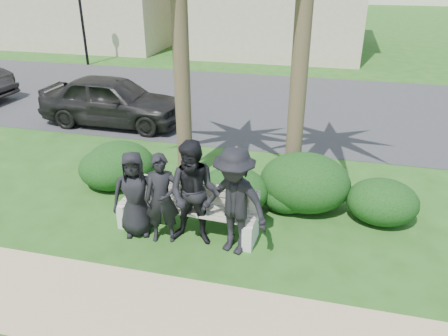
{
  "coord_description": "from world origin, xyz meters",
  "views": [
    {
      "loc": [
        1.87,
        -5.89,
        4.32
      ],
      "look_at": [
        0.15,
        1.0,
        0.92
      ],
      "focal_mm": 35.0,
      "sensor_mm": 36.0,
      "label": 1
    }
  ],
  "objects_px": {
    "man_a": "(135,194)",
    "man_d": "(234,202)",
    "man_b": "(162,199)",
    "man_c": "(194,194)",
    "park_bench": "(188,212)",
    "car_a": "(113,100)"
  },
  "relations": [
    {
      "from": "park_bench",
      "to": "car_a",
      "type": "height_order",
      "value": "car_a"
    },
    {
      "from": "man_a",
      "to": "man_c",
      "type": "distance_m",
      "value": 1.07
    },
    {
      "from": "man_c",
      "to": "park_bench",
      "type": "bearing_deg",
      "value": 128.63
    },
    {
      "from": "man_b",
      "to": "man_d",
      "type": "relative_size",
      "value": 0.87
    },
    {
      "from": "car_a",
      "to": "man_b",
      "type": "bearing_deg",
      "value": -144.78
    },
    {
      "from": "man_c",
      "to": "man_a",
      "type": "bearing_deg",
      "value": 178.77
    },
    {
      "from": "park_bench",
      "to": "man_c",
      "type": "xyz_separation_m",
      "value": [
        0.23,
        -0.28,
        0.52
      ]
    },
    {
      "from": "park_bench",
      "to": "man_a",
      "type": "relative_size",
      "value": 1.62
    },
    {
      "from": "man_b",
      "to": "car_a",
      "type": "relative_size",
      "value": 0.38
    },
    {
      "from": "man_b",
      "to": "man_d",
      "type": "distance_m",
      "value": 1.22
    },
    {
      "from": "man_c",
      "to": "car_a",
      "type": "xyz_separation_m",
      "value": [
        -4.04,
        5.05,
        -0.21
      ]
    },
    {
      "from": "man_b",
      "to": "man_c",
      "type": "height_order",
      "value": "man_c"
    },
    {
      "from": "man_b",
      "to": "man_d",
      "type": "bearing_deg",
      "value": -15.68
    },
    {
      "from": "man_a",
      "to": "man_c",
      "type": "bearing_deg",
      "value": -20.23
    },
    {
      "from": "park_bench",
      "to": "man_d",
      "type": "relative_size",
      "value": 1.36
    },
    {
      "from": "man_a",
      "to": "man_d",
      "type": "height_order",
      "value": "man_d"
    },
    {
      "from": "man_b",
      "to": "car_a",
      "type": "distance_m",
      "value": 6.2
    },
    {
      "from": "man_a",
      "to": "man_c",
      "type": "xyz_separation_m",
      "value": [
        1.06,
        -0.01,
        0.15
      ]
    },
    {
      "from": "man_d",
      "to": "man_c",
      "type": "bearing_deg",
      "value": -169.75
    },
    {
      "from": "park_bench",
      "to": "man_c",
      "type": "height_order",
      "value": "man_c"
    },
    {
      "from": "park_bench",
      "to": "man_a",
      "type": "height_order",
      "value": "man_a"
    },
    {
      "from": "man_d",
      "to": "man_a",
      "type": "bearing_deg",
      "value": -165.9
    }
  ]
}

